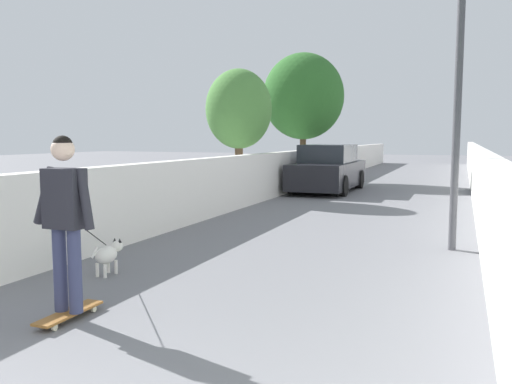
{
  "coord_description": "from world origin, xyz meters",
  "views": [
    {
      "loc": [
        -1.06,
        -2.4,
        1.79
      ],
      "look_at": [
        5.88,
        0.34,
        1.0
      ],
      "focal_mm": 36.69,
      "sensor_mm": 36.0,
      "label": 1
    }
  ],
  "objects_px": {
    "skateboard": "(69,313)",
    "car_near": "(328,170)",
    "lamp_post": "(460,53)",
    "person_skateboarder": "(65,210)",
    "dog": "(108,254)",
    "tree_left_mid": "(303,97)",
    "tree_left_far": "(239,110)"
  },
  "relations": [
    {
      "from": "skateboard",
      "to": "dog",
      "type": "relative_size",
      "value": 0.44
    },
    {
      "from": "dog",
      "to": "car_near",
      "type": "distance_m",
      "value": 11.44
    },
    {
      "from": "lamp_post",
      "to": "person_skateboarder",
      "type": "bearing_deg",
      "value": 144.48
    },
    {
      "from": "lamp_post",
      "to": "car_near",
      "type": "relative_size",
      "value": 1.03
    },
    {
      "from": "person_skateboarder",
      "to": "dog",
      "type": "bearing_deg",
      "value": 24.59
    },
    {
      "from": "dog",
      "to": "skateboard",
      "type": "bearing_deg",
      "value": -155.41
    },
    {
      "from": "person_skateboarder",
      "to": "car_near",
      "type": "bearing_deg",
      "value": 2.56
    },
    {
      "from": "tree_left_mid",
      "to": "skateboard",
      "type": "relative_size",
      "value": 6.32
    },
    {
      "from": "tree_left_far",
      "to": "person_skateboarder",
      "type": "relative_size",
      "value": 2.18
    },
    {
      "from": "lamp_post",
      "to": "skateboard",
      "type": "relative_size",
      "value": 5.62
    },
    {
      "from": "tree_left_far",
      "to": "dog",
      "type": "distance_m",
      "value": 9.07
    },
    {
      "from": "dog",
      "to": "tree_left_mid",
      "type": "bearing_deg",
      "value": 6.58
    },
    {
      "from": "skateboard",
      "to": "lamp_post",
      "type": "bearing_deg",
      "value": -35.52
    },
    {
      "from": "skateboard",
      "to": "dog",
      "type": "height_order",
      "value": "dog"
    },
    {
      "from": "tree_left_mid",
      "to": "tree_left_far",
      "type": "height_order",
      "value": "tree_left_mid"
    },
    {
      "from": "car_near",
      "to": "tree_left_far",
      "type": "bearing_deg",
      "value": 145.21
    },
    {
      "from": "skateboard",
      "to": "car_near",
      "type": "distance_m",
      "value": 13.0
    },
    {
      "from": "tree_left_mid",
      "to": "lamp_post",
      "type": "bearing_deg",
      "value": -152.8
    },
    {
      "from": "tree_left_mid",
      "to": "skateboard",
      "type": "bearing_deg",
      "value": -171.58
    },
    {
      "from": "tree_left_far",
      "to": "car_near",
      "type": "relative_size",
      "value": 0.86
    },
    {
      "from": "lamp_post",
      "to": "dog",
      "type": "height_order",
      "value": "lamp_post"
    },
    {
      "from": "tree_left_far",
      "to": "lamp_post",
      "type": "relative_size",
      "value": 0.83
    },
    {
      "from": "lamp_post",
      "to": "tree_left_mid",
      "type": "bearing_deg",
      "value": 27.2
    },
    {
      "from": "skateboard",
      "to": "person_skateboarder",
      "type": "xyz_separation_m",
      "value": [
        -0.0,
        -0.0,
        1.02
      ]
    },
    {
      "from": "skateboard",
      "to": "person_skateboarder",
      "type": "bearing_deg",
      "value": -153.43
    },
    {
      "from": "lamp_post",
      "to": "person_skateboarder",
      "type": "height_order",
      "value": "lamp_post"
    },
    {
      "from": "skateboard",
      "to": "car_near",
      "type": "xyz_separation_m",
      "value": [
        12.97,
        0.58,
        0.65
      ]
    },
    {
      "from": "lamp_post",
      "to": "car_near",
      "type": "distance_m",
      "value": 9.39
    },
    {
      "from": "tree_left_far",
      "to": "tree_left_mid",
      "type": "bearing_deg",
      "value": -1.68
    },
    {
      "from": "person_skateboarder",
      "to": "car_near",
      "type": "xyz_separation_m",
      "value": [
        12.97,
        0.58,
        -0.38
      ]
    },
    {
      "from": "tree_left_mid",
      "to": "lamp_post",
      "type": "distance_m",
      "value": 12.72
    },
    {
      "from": "tree_left_far",
      "to": "car_near",
      "type": "bearing_deg",
      "value": -34.79
    }
  ]
}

